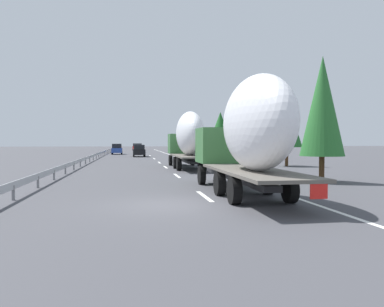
{
  "coord_description": "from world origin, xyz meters",
  "views": [
    {
      "loc": [
        -13.99,
        1.32,
        2.36
      ],
      "look_at": [
        16.01,
        -3.51,
        1.4
      ],
      "focal_mm": 35.53,
      "sensor_mm": 36.0,
      "label": 1
    }
  ],
  "objects_px": {
    "car_white_van": "(138,148)",
    "car_red_compact": "(136,147)",
    "truck_trailing": "(248,133)",
    "car_blue_sedan": "(117,149)",
    "car_black_suv": "(139,151)",
    "road_sign": "(196,142)",
    "truck_lead": "(188,138)"
  },
  "relations": [
    {
      "from": "car_white_van",
      "to": "car_red_compact",
      "type": "bearing_deg",
      "value": 0.62
    },
    {
      "from": "truck_trailing",
      "to": "car_blue_sedan",
      "type": "bearing_deg",
      "value": 7.72
    },
    {
      "from": "car_black_suv",
      "to": "road_sign",
      "type": "height_order",
      "value": "road_sign"
    },
    {
      "from": "car_blue_sedan",
      "to": "road_sign",
      "type": "height_order",
      "value": "road_sign"
    },
    {
      "from": "truck_trailing",
      "to": "truck_lead",
      "type": "bearing_deg",
      "value": 0.0
    },
    {
      "from": "truck_lead",
      "to": "car_blue_sedan",
      "type": "distance_m",
      "value": 38.75
    },
    {
      "from": "truck_lead",
      "to": "car_white_van",
      "type": "height_order",
      "value": "truck_lead"
    },
    {
      "from": "car_blue_sedan",
      "to": "road_sign",
      "type": "relative_size",
      "value": 1.23
    },
    {
      "from": "car_white_van",
      "to": "car_blue_sedan",
      "type": "distance_m",
      "value": 12.98
    },
    {
      "from": "truck_trailing",
      "to": "car_white_van",
      "type": "xyz_separation_m",
      "value": [
        67.48,
        3.42,
        -1.76
      ]
    },
    {
      "from": "car_red_compact",
      "to": "road_sign",
      "type": "relative_size",
      "value": 1.27
    },
    {
      "from": "car_red_compact",
      "to": "car_white_van",
      "type": "relative_size",
      "value": 1.03
    },
    {
      "from": "truck_lead",
      "to": "road_sign",
      "type": "height_order",
      "value": "truck_lead"
    },
    {
      "from": "truck_lead",
      "to": "car_blue_sedan",
      "type": "relative_size",
      "value": 2.87
    },
    {
      "from": "truck_trailing",
      "to": "car_blue_sedan",
      "type": "distance_m",
      "value": 55.68
    },
    {
      "from": "truck_lead",
      "to": "road_sign",
      "type": "relative_size",
      "value": 3.54
    },
    {
      "from": "truck_trailing",
      "to": "car_black_suv",
      "type": "xyz_separation_m",
      "value": [
        43.74,
        3.7,
        -1.8
      ]
    },
    {
      "from": "car_black_suv",
      "to": "road_sign",
      "type": "bearing_deg",
      "value": -150.98
    },
    {
      "from": "truck_trailing",
      "to": "car_white_van",
      "type": "bearing_deg",
      "value": 2.9
    },
    {
      "from": "car_red_compact",
      "to": "car_blue_sedan",
      "type": "bearing_deg",
      "value": 173.0
    },
    {
      "from": "car_red_compact",
      "to": "car_white_van",
      "type": "height_order",
      "value": "car_white_van"
    },
    {
      "from": "truck_lead",
      "to": "car_white_van",
      "type": "xyz_separation_m",
      "value": [
        50.31,
        3.42,
        -1.73
      ]
    },
    {
      "from": "truck_lead",
      "to": "truck_trailing",
      "type": "height_order",
      "value": "truck_trailing"
    },
    {
      "from": "truck_trailing",
      "to": "car_red_compact",
      "type": "distance_m",
      "value": 86.56
    },
    {
      "from": "car_black_suv",
      "to": "road_sign",
      "type": "distance_m",
      "value": 14.08
    },
    {
      "from": "car_white_van",
      "to": "car_black_suv",
      "type": "height_order",
      "value": "car_white_van"
    },
    {
      "from": "car_white_van",
      "to": "truck_lead",
      "type": "bearing_deg",
      "value": -176.11
    },
    {
      "from": "truck_trailing",
      "to": "road_sign",
      "type": "distance_m",
      "value": 31.64
    },
    {
      "from": "truck_lead",
      "to": "truck_trailing",
      "type": "bearing_deg",
      "value": -180.0
    },
    {
      "from": "truck_lead",
      "to": "truck_trailing",
      "type": "xyz_separation_m",
      "value": [
        -17.16,
        -0.0,
        0.03
      ]
    },
    {
      "from": "truck_lead",
      "to": "car_white_van",
      "type": "bearing_deg",
      "value": 3.89
    },
    {
      "from": "truck_trailing",
      "to": "car_white_van",
      "type": "height_order",
      "value": "truck_trailing"
    }
  ]
}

